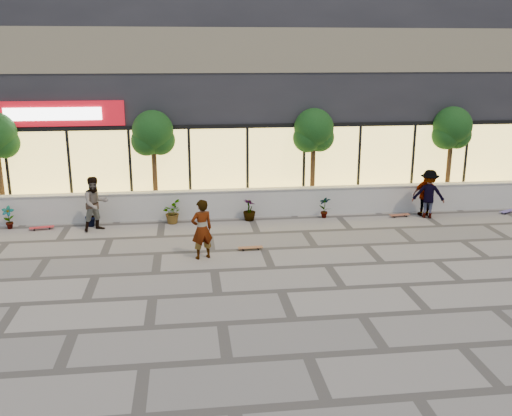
{
  "coord_description": "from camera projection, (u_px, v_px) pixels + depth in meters",
  "views": [
    {
      "loc": [
        -2.31,
        -13.38,
        5.93
      ],
      "look_at": [
        -0.23,
        3.4,
        1.3
      ],
      "focal_mm": 40.0,
      "sensor_mm": 36.0,
      "label": 1
    }
  ],
  "objects": [
    {
      "name": "planter_wall",
      "position": [
        250.0,
        203.0,
        21.21
      ],
      "size": [
        22.0,
        0.42,
        1.04
      ],
      "color": "beige",
      "rests_on": "ground"
    },
    {
      "name": "skateboard_left",
      "position": [
        42.0,
        227.0,
        19.69
      ],
      "size": [
        0.84,
        0.36,
        0.1
      ],
      "rotation": [
        0.0,
        0.0,
        0.19
      ],
      "color": "#AF2023",
      "rests_on": "ground"
    },
    {
      "name": "skater_right_far",
      "position": [
        429.0,
        194.0,
        20.95
      ],
      "size": [
        1.32,
        1.01,
        1.8
      ],
      "primitive_type": "imported",
      "rotation": [
        0.0,
        0.0,
        2.81
      ],
      "color": "maroon",
      "rests_on": "ground"
    },
    {
      "name": "skateboard_right_far",
      "position": [
        508.0,
        211.0,
        21.73
      ],
      "size": [
        0.79,
        0.53,
        0.09
      ],
      "rotation": [
        0.0,
        0.0,
        0.46
      ],
      "color": "#574987",
      "rests_on": "ground"
    },
    {
      "name": "skateboard_right_near",
      "position": [
        400.0,
        215.0,
        21.22
      ],
      "size": [
        0.79,
        0.29,
        0.09
      ],
      "rotation": [
        0.0,
        0.0,
        0.13
      ],
      "color": "brown",
      "rests_on": "ground"
    },
    {
      "name": "shrub_c",
      "position": [
        172.0,
        212.0,
        20.38
      ],
      "size": [
        0.68,
        0.77,
        0.81
      ],
      "primitive_type": "imported",
      "rotation": [
        0.0,
        0.0,
        1.64
      ],
      "color": "#143811",
      "rests_on": "ground"
    },
    {
      "name": "shrub_a",
      "position": [
        8.0,
        218.0,
        19.71
      ],
      "size": [
        0.43,
        0.29,
        0.81
      ],
      "primitive_type": "imported",
      "color": "#143811",
      "rests_on": "ground"
    },
    {
      "name": "retail_building",
      "position": [
        236.0,
        91.0,
        25.48
      ],
      "size": [
        24.0,
        9.17,
        8.5
      ],
      "color": "black",
      "rests_on": "ground"
    },
    {
      "name": "tree_mideast",
      "position": [
        314.0,
        133.0,
        21.53
      ],
      "size": [
        1.6,
        1.5,
        3.92
      ],
      "color": "#492F1A",
      "rests_on": "ground"
    },
    {
      "name": "shrub_b",
      "position": [
        91.0,
        215.0,
        20.04
      ],
      "size": [
        0.57,
        0.57,
        0.81
      ],
      "primitive_type": "imported",
      "rotation": [
        0.0,
        0.0,
        0.82
      ],
      "color": "#143811",
      "rests_on": "ground"
    },
    {
      "name": "shrub_e",
      "position": [
        325.0,
        207.0,
        21.04
      ],
      "size": [
        0.46,
        0.35,
        0.81
      ],
      "primitive_type": "imported",
      "rotation": [
        0.0,
        0.0,
        3.28
      ],
      "color": "#143811",
      "rests_on": "ground"
    },
    {
      "name": "skater_left",
      "position": [
        95.0,
        204.0,
        19.42
      ],
      "size": [
        1.15,
        1.09,
        1.88
      ],
      "primitive_type": "imported",
      "rotation": [
        0.0,
        0.0,
        0.55
      ],
      "color": "tan",
      "rests_on": "ground"
    },
    {
      "name": "skater_right_near",
      "position": [
        426.0,
        194.0,
        21.2
      ],
      "size": [
        0.98,
        0.43,
        1.65
      ],
      "primitive_type": "imported",
      "rotation": [
        0.0,
        0.0,
        3.17
      ],
      "color": "silver",
      "rests_on": "ground"
    },
    {
      "name": "skateboard_center",
      "position": [
        250.0,
        248.0,
        17.67
      ],
      "size": [
        0.78,
        0.24,
        0.09
      ],
      "rotation": [
        0.0,
        0.0,
        0.06
      ],
      "color": "brown",
      "rests_on": "ground"
    },
    {
      "name": "tree_east",
      "position": [
        452.0,
        131.0,
        22.18
      ],
      "size": [
        1.6,
        1.5,
        3.92
      ],
      "color": "#492F1A",
      "rests_on": "ground"
    },
    {
      "name": "tree_midwest",
      "position": [
        153.0,
        136.0,
        20.82
      ],
      "size": [
        1.6,
        1.5,
        3.92
      ],
      "color": "#492F1A",
      "rests_on": "ground"
    },
    {
      "name": "ground",
      "position": [
        281.0,
        291.0,
        14.65
      ],
      "size": [
        80.0,
        80.0,
        0.0
      ],
      "primitive_type": "plane",
      "color": "gray",
      "rests_on": "ground"
    },
    {
      "name": "shrub_d",
      "position": [
        249.0,
        210.0,
        20.71
      ],
      "size": [
        0.64,
        0.64,
        0.81
      ],
      "primitive_type": "imported",
      "rotation": [
        0.0,
        0.0,
        2.46
      ],
      "color": "#143811",
      "rests_on": "ground"
    },
    {
      "name": "skater_center",
      "position": [
        202.0,
        229.0,
        16.76
      ],
      "size": [
        0.77,
        0.63,
        1.81
      ],
      "primitive_type": "imported",
      "rotation": [
        0.0,
        0.0,
        3.49
      ],
      "color": "silver",
      "rests_on": "ground"
    }
  ]
}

